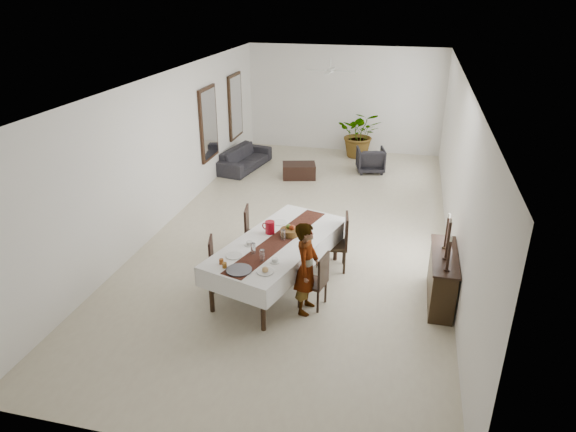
{
  "coord_description": "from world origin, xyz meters",
  "views": [
    {
      "loc": [
        2.01,
        -9.84,
        4.84
      ],
      "look_at": [
        0.06,
        -1.7,
        1.05
      ],
      "focal_mm": 32.0,
      "sensor_mm": 36.0,
      "label": 1
    }
  ],
  "objects": [
    {
      "name": "floor",
      "position": [
        0.0,
        0.0,
        0.0
      ],
      "size": [
        6.0,
        12.0,
        0.0
      ],
      "primitive_type": "cube",
      "color": "beige",
      "rests_on": "ground"
    },
    {
      "name": "ceiling",
      "position": [
        0.0,
        0.0,
        3.2
      ],
      "size": [
        6.0,
        12.0,
        0.02
      ],
      "primitive_type": "cube",
      "color": "white",
      "rests_on": "wall_back"
    },
    {
      "name": "wall_back",
      "position": [
        0.0,
        6.0,
        1.6
      ],
      "size": [
        6.0,
        0.02,
        3.2
      ],
      "primitive_type": "cube",
      "color": "white",
      "rests_on": "floor"
    },
    {
      "name": "wall_front",
      "position": [
        0.0,
        -6.0,
        1.6
      ],
      "size": [
        6.0,
        0.02,
        3.2
      ],
      "primitive_type": "cube",
      "color": "white",
      "rests_on": "floor"
    },
    {
      "name": "wall_left",
      "position": [
        -3.0,
        0.0,
        1.6
      ],
      "size": [
        0.02,
        12.0,
        3.2
      ],
      "primitive_type": "cube",
      "color": "white",
      "rests_on": "floor"
    },
    {
      "name": "wall_right",
      "position": [
        3.0,
        0.0,
        1.6
      ],
      "size": [
        0.02,
        12.0,
        3.2
      ],
      "primitive_type": "cube",
      "color": "white",
      "rests_on": "floor"
    },
    {
      "name": "dining_table_top",
      "position": [
        0.04,
        -2.29,
        0.81
      ],
      "size": [
        1.84,
        2.89,
        0.06
      ],
      "primitive_type": "cube",
      "rotation": [
        0.0,
        0.0,
        -0.29
      ],
      "color": "black",
      "rests_on": "table_leg_fl"
    },
    {
      "name": "table_leg_fl",
      "position": [
        -0.8,
        -3.37,
        0.39
      ],
      "size": [
        0.1,
        0.1,
        0.78
      ],
      "primitive_type": "cylinder",
      "rotation": [
        0.0,
        0.0,
        -0.29
      ],
      "color": "black",
      "rests_on": "floor"
    },
    {
      "name": "table_leg_fr",
      "position": [
        0.14,
        -3.65,
        0.39
      ],
      "size": [
        0.1,
        0.1,
        0.78
      ],
      "primitive_type": "cylinder",
      "rotation": [
        0.0,
        0.0,
        -0.29
      ],
      "color": "black",
      "rests_on": "floor"
    },
    {
      "name": "table_leg_bl",
      "position": [
        -0.07,
        -0.93,
        0.39
      ],
      "size": [
        0.1,
        0.1,
        0.78
      ],
      "primitive_type": "cylinder",
      "rotation": [
        0.0,
        0.0,
        -0.29
      ],
      "color": "black",
      "rests_on": "floor"
    },
    {
      "name": "table_leg_br",
      "position": [
        0.87,
        -1.21,
        0.39
      ],
      "size": [
        0.1,
        0.1,
        0.78
      ],
      "primitive_type": "cylinder",
      "rotation": [
        0.0,
        0.0,
        -0.29
      ],
      "color": "black",
      "rests_on": "floor"
    },
    {
      "name": "tablecloth_top",
      "position": [
        0.04,
        -2.29,
        0.84
      ],
      "size": [
        2.09,
        3.14,
        0.01
      ],
      "primitive_type": "cube",
      "rotation": [
        0.0,
        0.0,
        -0.29
      ],
      "color": "white",
      "rests_on": "dining_table_top"
    },
    {
      "name": "tablecloth_drape_left",
      "position": [
        -0.59,
        -2.1,
        0.68
      ],
      "size": [
        0.84,
        2.76,
        0.34
      ],
      "primitive_type": "cube",
      "rotation": [
        0.0,
        0.0,
        -0.29
      ],
      "color": "silver",
      "rests_on": "dining_table_top"
    },
    {
      "name": "tablecloth_drape_right",
      "position": [
        0.66,
        -2.48,
        0.68
      ],
      "size": [
        0.84,
        2.76,
        0.34
      ],
      "primitive_type": "cube",
      "rotation": [
        0.0,
        0.0,
        -0.29
      ],
      "color": "white",
      "rests_on": "dining_table_top"
    },
    {
      "name": "tablecloth_drape_near",
      "position": [
        -0.38,
        -3.67,
        0.68
      ],
      "size": [
        1.27,
        0.39,
        0.34
      ],
      "primitive_type": "cube",
      "rotation": [
        0.0,
        0.0,
        -0.29
      ],
      "color": "white",
      "rests_on": "dining_table_top"
    },
    {
      "name": "tablecloth_drape_far",
      "position": [
        0.45,
        -0.92,
        0.68
      ],
      "size": [
        1.27,
        0.39,
        0.34
      ],
      "primitive_type": "cube",
      "rotation": [
        0.0,
        0.0,
        -0.29
      ],
      "color": "white",
      "rests_on": "dining_table_top"
    },
    {
      "name": "table_runner",
      "position": [
        0.04,
        -2.29,
        0.85
      ],
      "size": [
        1.18,
        2.79,
        0.0
      ],
      "primitive_type": "cube",
      "rotation": [
        0.0,
        0.0,
        -0.29
      ],
      "color": "#502217",
      "rests_on": "tablecloth_top"
    },
    {
      "name": "red_pitcher",
      "position": [
        -0.18,
        -2.05,
        0.96
      ],
      "size": [
        0.21,
        0.21,
        0.22
      ],
      "primitive_type": "cylinder",
      "rotation": [
        0.0,
        0.0,
        -0.29
      ],
      "color": "maroon",
      "rests_on": "tablecloth_top"
    },
    {
      "name": "pitcher_handle",
      "position": [
        -0.27,
        -2.02,
        0.96
      ],
      "size": [
        0.13,
        0.06,
        0.13
      ],
      "primitive_type": "torus",
      "rotation": [
        1.57,
        0.0,
        -0.29
      ],
      "color": "maroon",
      "rests_on": "red_pitcher"
    },
    {
      "name": "wine_glass_near",
      "position": [
        -0.04,
        -3.03,
        0.94
      ],
      "size": [
        0.08,
        0.08,
        0.19
      ],
      "primitive_type": "cylinder",
      "color": "silver",
      "rests_on": "tablecloth_top"
    },
    {
      "name": "wine_glass_mid",
      "position": [
        -0.25,
        -2.85,
        0.94
      ],
      "size": [
        0.08,
        0.08,
        0.19
      ],
      "primitive_type": "cylinder",
      "color": "white",
      "rests_on": "tablecloth_top"
    },
    {
      "name": "wine_glass_far",
      "position": [
        0.11,
        -2.25,
        0.94
      ],
      "size": [
        0.08,
        0.08,
        0.19
      ],
      "primitive_type": "cylinder",
      "color": "white",
      "rests_on": "tablecloth_top"
    },
    {
      "name": "teacup_right",
      "position": [
        0.17,
        -3.03,
        0.88
      ],
      "size": [
        0.1,
        0.1,
        0.07
      ],
      "primitive_type": "cylinder",
      "color": "silver",
      "rests_on": "saucer_right"
    },
    {
      "name": "saucer_right",
      "position": [
        0.17,
        -3.03,
        0.86
      ],
      "size": [
        0.17,
        0.17,
        0.01
      ],
      "primitive_type": "cylinder",
      "color": "white",
      "rests_on": "tablecloth_top"
    },
    {
      "name": "teacup_left",
      "position": [
        -0.4,
        -2.57,
        0.88
      ],
      "size": [
        0.1,
        0.1,
        0.07
      ],
      "primitive_type": "cylinder",
      "color": "silver",
      "rests_on": "saucer_left"
    },
    {
      "name": "saucer_left",
      "position": [
        -0.4,
        -2.57,
        0.86
      ],
      "size": [
        0.17,
        0.17,
        0.01
      ],
      "primitive_type": "cylinder",
      "color": "white",
      "rests_on": "tablecloth_top"
    },
    {
      "name": "plate_near_right",
      "position": [
        0.1,
        -3.36,
        0.86
      ],
      "size": [
        0.27,
        0.27,
        0.02
      ],
      "primitive_type": "cylinder",
      "color": "silver",
      "rests_on": "tablecloth_top"
    },
    {
      "name": "bread_near_right",
      "position": [
        0.1,
        -3.36,
        0.89
      ],
      "size": [
        0.1,
        0.1,
        0.1
      ],
      "primitive_type": "sphere",
      "color": "tan",
      "rests_on": "plate_near_right"
    },
    {
      "name": "plate_near_left",
      "position": [
        -0.52,
        -3.0,
        0.86
      ],
      "size": [
        0.27,
        0.27,
        0.02
      ],
      "primitive_type": "cylinder",
      "color": "silver",
      "rests_on": "tablecloth_top"
    },
    {
      "name": "plate_far_left",
      "position": [
        -0.13,
        -1.6,
        0.86
      ],
      "size": [
        0.27,
        0.27,
        0.02
      ],
      "primitive_type": "cylinder",
      "color": "white",
      "rests_on": "tablecloth_top"
    },
    {
      "name": "serving_tray",
      "position": [
        -0.3,
        -3.42,
        0.86
      ],
      "size": [
        0.4,
        0.4,
        0.02
      ],
      "primitive_type": "cylinder",
      "color": "#39393D",
      "rests_on": "tablecloth_top"
    },
    {
      "name": "jam_jar_a",
      "position": [
        -0.55,
        -3.38,
        0.89
      ],
      "size": [
        0.07,
        0.07,
        0.08
      ],
      "primitive_type": "cylinder",
      "color": "brown",
      "rests_on": "tablecloth_top"
    },
    {
      "name": "jam_jar_b",
      "position": [
        -0.63,
        -3.28,
        0.89
      ],
      "size": [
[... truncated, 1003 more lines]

